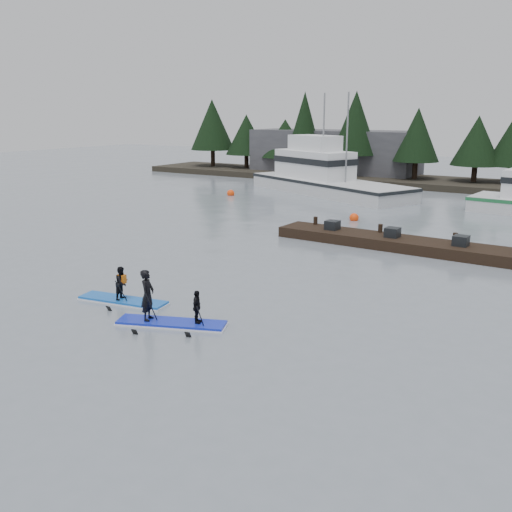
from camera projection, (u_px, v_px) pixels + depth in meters
The scene contains 10 objects.
ground at pixel (160, 325), 19.03m from camera, with size 160.00×160.00×0.00m, color slate.
far_shore at pixel (461, 185), 53.37m from camera, with size 70.00×8.00×0.60m, color #2D281E.
treeline at pixel (461, 188), 53.44m from camera, with size 60.00×4.00×8.00m, color black, non-canonical shape.
waterfront_building at pixel (334, 154), 61.72m from camera, with size 18.00×6.00×5.00m, color #4C4C51.
fishing_boat_large at pixel (324, 185), 49.77m from camera, with size 16.99×10.99×9.47m.
floating_dock at pixel (430, 247), 28.78m from camera, with size 16.67×2.22×0.56m, color black.
buoy_b at pixel (354, 220), 37.40m from camera, with size 0.61×0.61×0.61m, color #FD420C.
buoy_a at pixel (231, 195), 48.56m from camera, with size 0.63×0.63×0.63m, color #FD420C.
paddleboard_solo at pixel (123, 292), 21.23m from camera, with size 3.57×1.43×1.83m.
paddleboard_duo at pixel (166, 308), 18.95m from camera, with size 3.71×2.14×2.37m.
Camera 1 is at (12.26, -13.40, 6.92)m, focal length 40.00 mm.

